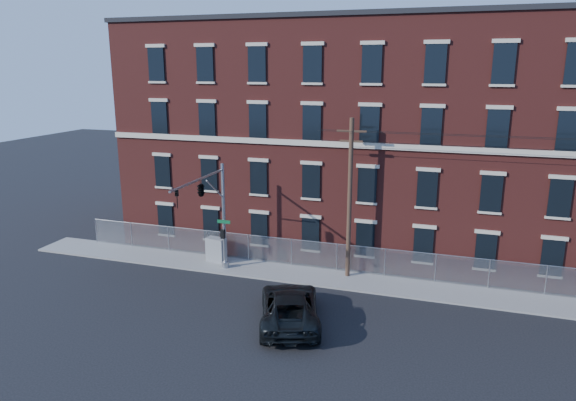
{
  "coord_description": "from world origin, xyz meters",
  "views": [
    {
      "loc": [
        8.05,
        -25.37,
        13.0
      ],
      "look_at": [
        -1.47,
        4.0,
        5.17
      ],
      "focal_mm": 32.81,
      "sensor_mm": 36.0,
      "label": 1
    }
  ],
  "objects_px": {
    "traffic_signal_mast": "(207,198)",
    "pickup_truck": "(290,306)",
    "utility_cabinet": "(216,250)",
    "utility_pole_near": "(350,196)"
  },
  "relations": [
    {
      "from": "utility_pole_near",
      "to": "pickup_truck",
      "type": "distance_m",
      "value": 8.41
    },
    {
      "from": "utility_pole_near",
      "to": "utility_cabinet",
      "type": "height_order",
      "value": "utility_pole_near"
    },
    {
      "from": "traffic_signal_mast",
      "to": "utility_pole_near",
      "type": "relative_size",
      "value": 0.7
    },
    {
      "from": "utility_pole_near",
      "to": "pickup_truck",
      "type": "height_order",
      "value": "utility_pole_near"
    },
    {
      "from": "utility_pole_near",
      "to": "pickup_truck",
      "type": "bearing_deg",
      "value": -103.35
    },
    {
      "from": "traffic_signal_mast",
      "to": "utility_cabinet",
      "type": "bearing_deg",
      "value": 108.25
    },
    {
      "from": "traffic_signal_mast",
      "to": "utility_pole_near",
      "type": "distance_m",
      "value": 8.7
    },
    {
      "from": "pickup_truck",
      "to": "utility_cabinet",
      "type": "xyz_separation_m",
      "value": [
        -7.39,
        6.68,
        0.06
      ]
    },
    {
      "from": "traffic_signal_mast",
      "to": "pickup_truck",
      "type": "bearing_deg",
      "value": -29.06
    },
    {
      "from": "traffic_signal_mast",
      "to": "utility_cabinet",
      "type": "relative_size",
      "value": 4.19
    }
  ]
}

